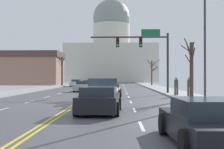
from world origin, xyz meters
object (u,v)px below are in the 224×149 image
sedan_near_00 (111,90)px  sedan_oncoming_02 (76,83)px  signal_gantry (145,48)px  street_lamp_right (200,21)px  pickup_truck_near_01 (103,92)px  sedan_near_02 (99,101)px  sedan_near_03 (209,123)px  pedestrian_01 (189,85)px  sedan_oncoming_00 (84,86)px  pedestrian_00 (176,85)px  sedan_oncoming_01 (89,84)px

sedan_near_00 → sedan_oncoming_02: size_ratio=1.05×
signal_gantry → sedan_oncoming_02: bearing=113.2°
street_lamp_right → sedan_near_00: bearing=127.7°
pickup_truck_near_01 → sedan_near_02: (0.16, -6.08, -0.12)m
sedan_near_03 → pedestrian_01: (3.44, 17.61, 0.47)m
signal_gantry → sedan_near_02: 17.56m
sedan_oncoming_00 → pedestrian_00: 13.51m
signal_gantry → sedan_oncoming_00: signal_gantry is taller
sedan_near_00 → sedan_near_03: (3.06, -19.80, 0.02)m
street_lamp_right → pedestrian_01: bearing=84.4°
street_lamp_right → sedan_oncoming_01: 29.21m
pickup_truck_near_01 → sedan_near_03: pickup_truck_near_01 is taller
street_lamp_right → sedan_oncoming_02: 38.48m
pickup_truck_near_01 → sedan_near_02: 6.08m
street_lamp_right → sedan_near_02: 9.31m
sedan_near_02 → sedan_oncoming_01: bearing=96.6°
street_lamp_right → sedan_near_03: 13.29m
sedan_near_02 → sedan_near_03: bearing=-64.8°
street_lamp_right → sedan_oncoming_00: street_lamp_right is taller
street_lamp_right → sedan_oncoming_02: size_ratio=2.00×
sedan_near_03 → pedestrian_01: bearing=78.9°
sedan_oncoming_02 → pedestrian_01: size_ratio=2.73×
pedestrian_00 → sedan_oncoming_02: bearing=113.8°
sedan_near_03 → sedan_oncoming_00: (-6.56, 29.00, 0.03)m
street_lamp_right → sedan_near_00: street_lamp_right is taller
sedan_oncoming_02 → pedestrian_00: size_ratio=2.79×
sedan_near_02 → pedestrian_01: (6.68, 10.74, 0.43)m
signal_gantry → sedan_oncoming_00: bearing=141.7°
sedan_near_02 → pedestrian_01: 12.66m
signal_gantry → street_lamp_right: (2.55, -11.48, 0.59)m
sedan_near_00 → pickup_truck_near_01: bearing=-92.8°
sedan_near_00 → sedan_oncoming_00: bearing=110.8°
pickup_truck_near_01 → sedan_oncoming_00: size_ratio=1.13×
signal_gantry → sedan_near_03: 23.92m
pedestrian_01 → street_lamp_right: bearing=-95.6°
sedan_near_00 → pickup_truck_near_01: size_ratio=0.87×
sedan_oncoming_00 → pedestrian_01: bearing=-48.7°
sedan_oncoming_00 → sedan_oncoming_02: size_ratio=1.06×
sedan_oncoming_02 → sedan_near_03: bearing=-78.1°
pickup_truck_near_01 → sedan_oncoming_01: (-3.57, 26.22, -0.16)m
sedan_near_00 → sedan_near_02: sedan_near_02 is taller
street_lamp_right → pedestrian_00: street_lamp_right is taller
sedan_near_00 → pickup_truck_near_01: (-0.33, -6.85, 0.18)m
signal_gantry → sedan_oncoming_01: size_ratio=1.73×
sedan_oncoming_01 → sedan_oncoming_00: bearing=-87.7°
sedan_oncoming_02 → pedestrian_00: pedestrian_00 is taller
sedan_oncoming_00 → sedan_oncoming_01: sedan_oncoming_00 is taller
sedan_oncoming_01 → sedan_oncoming_02: 9.38m
street_lamp_right → pedestrian_01: street_lamp_right is taller
street_lamp_right → sedan_oncoming_01: size_ratio=1.91×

